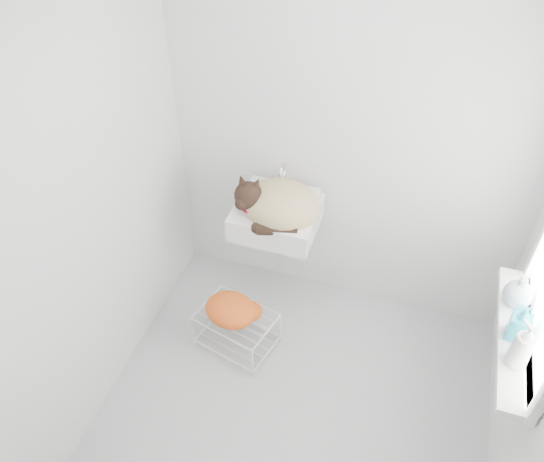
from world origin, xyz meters
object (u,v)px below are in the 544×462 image
(wire_rack, at_px, (237,328))
(bottle_b, at_px, (514,336))
(bottle_a, at_px, (514,363))
(bottle_c, at_px, (514,302))
(cat, at_px, (277,204))
(sink, at_px, (276,207))

(wire_rack, distance_m, bottle_b, 1.65)
(bottle_a, height_order, bottle_b, bottle_a)
(bottle_b, relative_size, bottle_c, 1.12)
(bottle_b, bearing_deg, cat, 158.23)
(bottle_b, distance_m, bottle_c, 0.22)
(wire_rack, relative_size, bottle_a, 2.06)
(wire_rack, xyz_separation_m, bottle_b, (1.49, -0.13, 0.70))
(wire_rack, bearing_deg, bottle_a, -10.97)
(wire_rack, relative_size, bottle_b, 2.17)
(sink, relative_size, wire_rack, 1.10)
(sink, relative_size, bottle_a, 2.26)
(cat, relative_size, bottle_a, 2.21)
(sink, xyz_separation_m, bottle_a, (1.36, -0.71, 0.00))
(sink, xyz_separation_m, bottle_c, (1.36, -0.34, 0.00))
(bottle_a, bearing_deg, sink, 152.34)
(wire_rack, height_order, bottle_b, bottle_b)
(bottle_a, xyz_separation_m, bottle_b, (0.00, 0.16, 0.00))
(cat, bearing_deg, bottle_b, -20.71)
(bottle_b, bearing_deg, wire_rack, 174.90)
(sink, xyz_separation_m, bottle_b, (1.36, -0.56, 0.00))
(bottle_a, distance_m, bottle_b, 0.16)
(sink, distance_m, bottle_c, 1.40)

